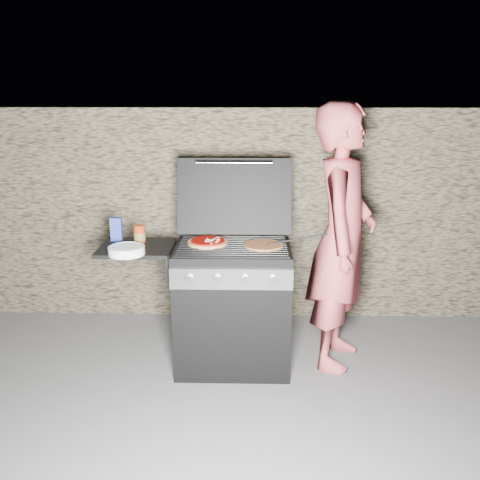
{
  "coord_description": "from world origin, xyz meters",
  "views": [
    {
      "loc": [
        0.13,
        -3.52,
        1.97
      ],
      "look_at": [
        0.05,
        0.0,
        0.95
      ],
      "focal_mm": 40.0,
      "sensor_mm": 36.0,
      "label": 1
    }
  ],
  "objects_px": {
    "person": "(342,238)",
    "gas_grill": "(198,306)",
    "pizza_topped": "(208,242)",
    "sauce_jar": "(140,234)"
  },
  "relations": [
    {
      "from": "gas_grill",
      "to": "person",
      "type": "height_order",
      "value": "person"
    },
    {
      "from": "gas_grill",
      "to": "sauce_jar",
      "type": "relative_size",
      "value": 10.94
    },
    {
      "from": "gas_grill",
      "to": "sauce_jar",
      "type": "height_order",
      "value": "sauce_jar"
    },
    {
      "from": "gas_grill",
      "to": "sauce_jar",
      "type": "xyz_separation_m",
      "value": [
        -0.41,
        0.1,
        0.51
      ]
    },
    {
      "from": "gas_grill",
      "to": "pizza_topped",
      "type": "relative_size",
      "value": 4.79
    },
    {
      "from": "pizza_topped",
      "to": "sauce_jar",
      "type": "relative_size",
      "value": 2.28
    },
    {
      "from": "person",
      "to": "gas_grill",
      "type": "bearing_deg",
      "value": 113.26
    },
    {
      "from": "pizza_topped",
      "to": "sauce_jar",
      "type": "distance_m",
      "value": 0.49
    },
    {
      "from": "gas_grill",
      "to": "person",
      "type": "distance_m",
      "value": 1.13
    },
    {
      "from": "pizza_topped",
      "to": "person",
      "type": "relative_size",
      "value": 0.15
    }
  ]
}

